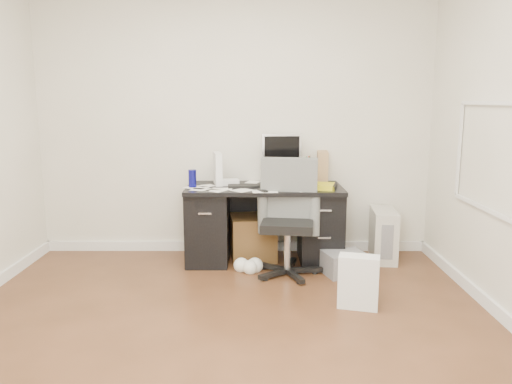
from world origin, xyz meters
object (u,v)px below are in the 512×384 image
(pc_tower, at_px, (383,235))
(office_chair, at_px, (288,218))
(keyboard, at_px, (250,186))
(desk, at_px, (264,221))
(lcd_monitor, at_px, (282,158))
(wicker_basket, at_px, (253,237))

(pc_tower, bearing_deg, office_chair, -149.70)
(keyboard, xyz_separation_m, pc_tower, (1.33, 0.10, -0.51))
(desk, relative_size, pc_tower, 2.96)
(lcd_monitor, relative_size, wicker_basket, 1.16)
(wicker_basket, bearing_deg, keyboard, -101.31)
(keyboard, relative_size, wicker_basket, 0.96)
(keyboard, xyz_separation_m, wicker_basket, (0.03, 0.14, -0.55))
(desk, distance_m, wicker_basket, 0.23)
(desk, distance_m, pc_tower, 1.20)
(office_chair, distance_m, wicker_basket, 0.65)
(pc_tower, bearing_deg, wicker_basket, -175.66)
(desk, bearing_deg, pc_tower, 2.16)
(keyboard, height_order, wicker_basket, keyboard)
(desk, bearing_deg, office_chair, -62.96)
(lcd_monitor, bearing_deg, wicker_basket, -158.51)
(keyboard, bearing_deg, desk, 19.03)
(lcd_monitor, xyz_separation_m, office_chair, (0.03, -0.62, -0.48))
(office_chair, height_order, pc_tower, office_chair)
(pc_tower, height_order, wicker_basket, pc_tower)
(wicker_basket, bearing_deg, lcd_monitor, 26.16)
(wicker_basket, bearing_deg, desk, -35.89)
(office_chair, height_order, wicker_basket, office_chair)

